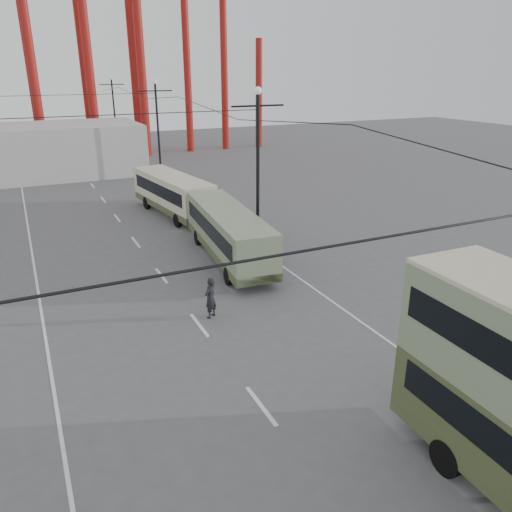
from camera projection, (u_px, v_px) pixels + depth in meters
ground at (361, 482)px, 13.17m from camera, size 160.00×160.00×0.00m
road_markings at (147, 253)px, 29.47m from camera, size 12.52×120.00×0.01m
lamp_post_mid at (258, 171)px, 28.99m from camera, size 3.20×0.44×9.32m
lamp_post_far at (158, 131)px, 47.58m from camera, size 3.20×0.44×9.32m
lamp_post_distant at (115, 113)px, 66.17m from camera, size 3.20×0.44×9.32m
fairground_shed at (27, 152)px, 49.59m from camera, size 22.00×10.00×5.00m
single_decker_green at (228, 232)px, 27.98m from camera, size 3.36×10.44×2.90m
single_decker_cream at (173, 193)px, 36.71m from camera, size 3.61×9.70×2.95m
pedestrian at (210, 298)px, 21.61m from camera, size 0.81×0.76×1.86m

